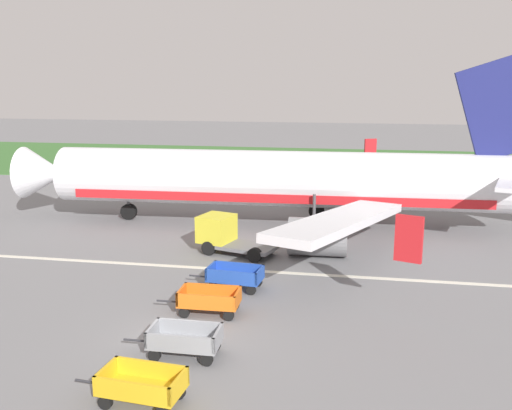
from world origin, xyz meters
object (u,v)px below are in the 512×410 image
Objects in this scene: airplane at (294,180)px; baggage_cart_far_end at (235,276)px; baggage_cart_second_in_row at (142,386)px; baggage_cart_third_in_row at (185,340)px; baggage_cart_fourth_in_row at (209,300)px; service_truck_beside_carts at (224,233)px.

baggage_cart_far_end is at bearing -96.07° from airplane.
baggage_cart_second_in_row is 1.01× the size of baggage_cart_third_in_row.
service_truck_beside_carts reaches higher than baggage_cart_fourth_in_row.
baggage_cart_fourth_in_row is at bearing 87.87° from baggage_cart_second_in_row.
baggage_cart_second_in_row and baggage_cart_third_in_row have the same top height.
baggage_cart_second_in_row is at bearing -95.12° from airplane.
baggage_cart_third_in_row and baggage_cart_fourth_in_row have the same top height.
baggage_cart_second_in_row is 15.65m from service_truck_beside_carts.
airplane reaches higher than service_truck_beside_carts.
baggage_cart_fourth_in_row is 0.99× the size of baggage_cart_far_end.
service_truck_beside_carts is (-1.14, 15.60, 0.50)m from baggage_cart_second_in_row.
baggage_cart_second_in_row is 1.00× the size of baggage_cart_far_end.
baggage_cart_third_in_row is (0.36, 3.19, 0.00)m from baggage_cart_second_in_row.
airplane is 15.76m from baggage_cart_fourth_in_row.
baggage_cart_far_end is 0.76× the size of service_truck_beside_carts.
baggage_cart_fourth_in_row is at bearing -97.99° from baggage_cart_far_end.
baggage_cart_third_in_row is 12.51m from service_truck_beside_carts.
service_truck_beside_carts reaches higher than baggage_cart_second_in_row.
service_truck_beside_carts is (-3.15, -6.85, -1.95)m from airplane.
baggage_cart_second_in_row and baggage_cart_far_end have the same top height.
baggage_cart_fourth_in_row is 3.11m from baggage_cart_far_end.
baggage_cart_far_end is (0.33, 6.86, 0.00)m from baggage_cart_third_in_row.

